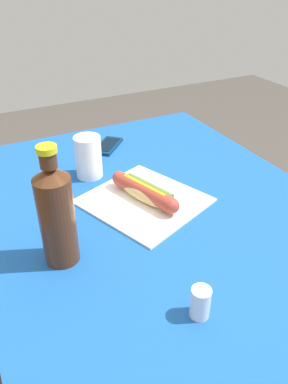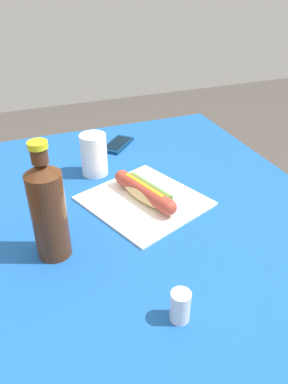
% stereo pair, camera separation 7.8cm
% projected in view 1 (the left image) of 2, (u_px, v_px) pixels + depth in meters
% --- Properties ---
extents(ground_plane, '(6.00, 6.00, 0.00)m').
position_uv_depth(ground_plane, '(155.00, 377.00, 1.33)').
color(ground_plane, '#47423D').
rests_on(ground_plane, ground).
extents(dining_table, '(1.14, 0.85, 0.73)m').
position_uv_depth(dining_table, '(158.00, 250.00, 1.01)').
color(dining_table, brown).
rests_on(dining_table, ground).
extents(paper_wrapper, '(0.35, 0.35, 0.01)m').
position_uv_depth(paper_wrapper, '(144.00, 201.00, 0.97)').
color(paper_wrapper, white).
rests_on(paper_wrapper, dining_table).
extents(hot_dog, '(0.22, 0.10, 0.05)m').
position_uv_depth(hot_dog, '(144.00, 192.00, 0.96)').
color(hot_dog, '#E5BC75').
rests_on(hot_dog, paper_wrapper).
extents(cell_phone, '(0.14, 0.13, 0.01)m').
position_uv_depth(cell_phone, '(108.00, 146.00, 1.25)').
color(cell_phone, '#0A2D4C').
rests_on(cell_phone, dining_table).
extents(soda_bottle, '(0.07, 0.07, 0.26)m').
position_uv_depth(soda_bottle, '(56.00, 214.00, 0.73)').
color(soda_bottle, '#4C2814').
rests_on(soda_bottle, dining_table).
extents(drinking_cup, '(0.08, 0.08, 0.12)m').
position_uv_depth(drinking_cup, '(88.00, 157.00, 1.06)').
color(drinking_cup, white).
rests_on(drinking_cup, dining_table).
extents(salt_shaker, '(0.04, 0.04, 0.06)m').
position_uv_depth(salt_shaker, '(200.00, 303.00, 0.65)').
color(salt_shaker, silver).
rests_on(salt_shaker, dining_table).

